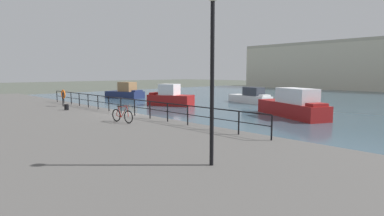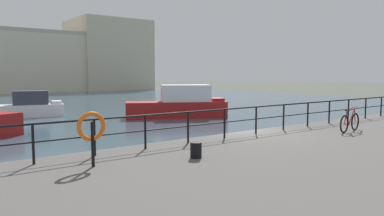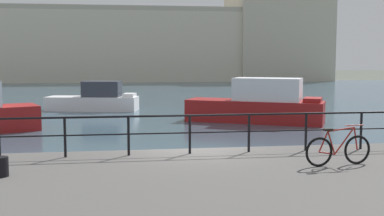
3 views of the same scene
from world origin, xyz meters
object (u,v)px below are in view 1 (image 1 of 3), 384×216
Objects in this scene: moored_small_launch at (251,97)px; moored_harbor_tender at (170,97)px; life_ring_stand at (63,95)px; moored_cabin_cruiser at (126,92)px; mooring_bollard at (67,107)px; moored_green_narrowboat at (293,105)px; parked_bicycle at (122,116)px; quay_lamp_post at (212,57)px.

moored_harbor_tender reaches higher than moored_small_launch.
moored_small_launch is 22.49m from life_ring_stand.
moored_cabin_cruiser is 23.31m from mooring_bollard.
moored_green_narrowboat is 5.56× the size of life_ring_stand.
parked_bicycle is at bearing -4.65° from life_ring_stand.
moored_green_narrowboat is 14.62m from moored_harbor_tender.
moored_cabin_cruiser is 38.32m from quay_lamp_post.
quay_lamp_post is at bearing -45.03° from moored_cabin_cruiser.
quay_lamp_post is at bearing -22.05° from parked_bicycle.
moored_cabin_cruiser is at bearing 137.23° from mooring_bollard.
moored_harbor_tender is 3.23× the size of parked_bicycle.
mooring_bollard is at bearing -96.44° from moored_green_narrowboat.
moored_small_launch is 24.08m from parked_bicycle.
moored_green_narrowboat is 1.36× the size of moored_harbor_tender.
mooring_bollard is at bearing -59.49° from moored_cabin_cruiser.
moored_cabin_cruiser is 4.51× the size of life_ring_stand.
moored_green_narrowboat is 1.20× the size of moored_small_launch.
moored_small_launch is 29.95m from quay_lamp_post.
moored_small_launch is 4.65× the size of life_ring_stand.
moored_cabin_cruiser reaches higher than life_ring_stand.
moored_cabin_cruiser is 20.85m from life_ring_stand.
mooring_bollard is at bearing -17.22° from life_ring_stand.
mooring_bollard is at bearing 85.50° from moored_harbor_tender.
moored_cabin_cruiser is (-12.87, 2.01, -0.09)m from moored_harbor_tender.
moored_harbor_tender is 13.13m from life_ring_stand.
quay_lamp_post reaches higher than life_ring_stand.
life_ring_stand is 19.55m from quay_lamp_post.
moored_cabin_cruiser reaches higher than moored_small_launch.
moored_small_launch is 3.68× the size of parked_bicycle.
moored_cabin_cruiser is at bearing 140.10° from parked_bicycle.
moored_harbor_tender is at bearing 123.63° from parked_bicycle.
quay_lamp_post is (16.49, -2.28, 2.98)m from mooring_bollard.
life_ring_stand is at bearing 75.31° from moored_harbor_tender.
moored_harbor_tender is at bearing 96.88° from life_ring_stand.
moored_small_launch is 19.32m from moored_cabin_cruiser.
quay_lamp_post reaches higher than moored_cabin_cruiser.
moored_small_launch is at bearing 121.78° from quay_lamp_post.
life_ring_stand is (-10.51, 0.85, 0.59)m from parked_bicycle.
moored_small_launch is 1.14× the size of moored_harbor_tender.
moored_green_narrowboat is at bearing 48.29° from life_ring_stand.
moored_green_narrowboat is 18.99m from quay_lamp_post.
moored_cabin_cruiser is at bearing 151.68° from quay_lamp_post.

